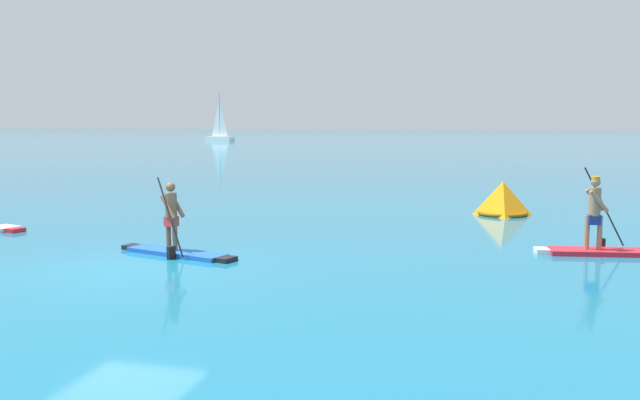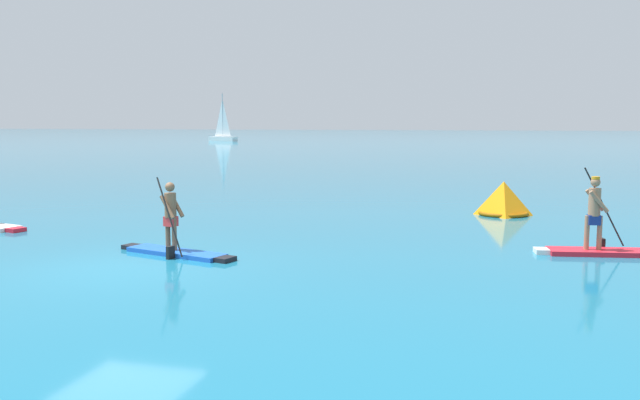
{
  "view_description": "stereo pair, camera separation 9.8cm",
  "coord_description": "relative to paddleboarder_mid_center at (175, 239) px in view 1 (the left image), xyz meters",
  "views": [
    {
      "loc": [
        7.21,
        -11.96,
        2.96
      ],
      "look_at": [
        2.62,
        5.52,
        0.86
      ],
      "focal_mm": 37.95,
      "sensor_mm": 36.0,
      "label": 1
    },
    {
      "loc": [
        7.3,
        -11.94,
        2.96
      ],
      "look_at": [
        2.62,
        5.52,
        0.86
      ],
      "focal_mm": 37.95,
      "sensor_mm": 36.0,
      "label": 2
    }
  ],
  "objects": [
    {
      "name": "paddleboarder_far_right",
      "position": [
        9.2,
        2.51,
        0.0
      ],
      "size": [
        3.02,
        1.1,
        1.96
      ],
      "rotation": [
        0.0,
        0.0,
        0.16
      ],
      "color": "red",
      "rests_on": "ground"
    },
    {
      "name": "sailboat_left_horizon",
      "position": [
        -34.11,
        82.51,
        0.67
      ],
      "size": [
        4.81,
        2.46,
        7.26
      ],
      "rotation": [
        0.0,
        0.0,
        2.87
      ],
      "color": "white",
      "rests_on": "ground"
    },
    {
      "name": "race_marker_buoy",
      "position": [
        7.09,
        8.6,
        0.12
      ],
      "size": [
        1.57,
        1.57,
        1.07
      ],
      "color": "orange",
      "rests_on": "ground"
    },
    {
      "name": "paddleboarder_mid_center",
      "position": [
        0.0,
        0.0,
        0.0
      ],
      "size": [
        3.11,
        1.28,
        1.81
      ],
      "rotation": [
        0.0,
        0.0,
        -0.28
      ],
      "color": "blue",
      "rests_on": "ground"
    },
    {
      "name": "ground",
      "position": [
        -0.32,
        -1.57,
        -0.36
      ],
      "size": [
        440.0,
        440.0,
        0.0
      ],
      "primitive_type": "plane",
      "color": "#196B8C"
    }
  ]
}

